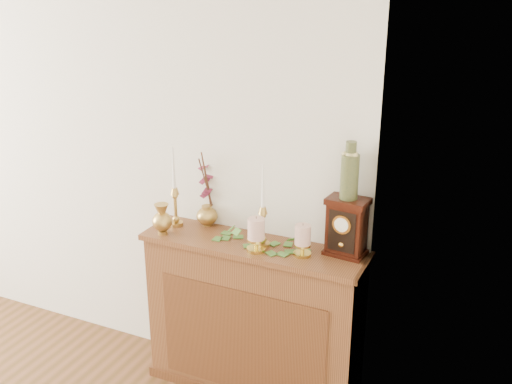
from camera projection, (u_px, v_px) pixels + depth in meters
The scene contains 10 objects.
console_shelf at pixel (253, 323), 3.35m from camera, with size 1.24×0.34×0.93m.
candlestick_left at pixel (175, 200), 3.36m from camera, with size 0.08×0.08×0.46m.
candlestick_center at pixel (263, 220), 3.10m from camera, with size 0.08×0.08×0.45m.
bud_vase at pixel (162, 219), 3.27m from camera, with size 0.11×0.11×0.18m.
ginger_jar at pixel (207, 190), 3.37m from camera, with size 0.18×0.20×0.45m.
pillar_candle_left at pixel (256, 233), 3.07m from camera, with size 0.10×0.10×0.19m.
pillar_candle_right at pixel (303, 239), 3.02m from camera, with size 0.09×0.09×0.18m.
ivy_garland at pixel (247, 239), 3.21m from camera, with size 0.48×0.19×0.09m.
mantel_clock at pixel (346, 227), 3.01m from camera, with size 0.22×0.16×0.30m.
ceramic_vase at pixel (350, 173), 2.92m from camera, with size 0.09×0.09×0.29m.
Camera 1 is at (2.63, -0.52, 2.29)m, focal length 42.00 mm.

